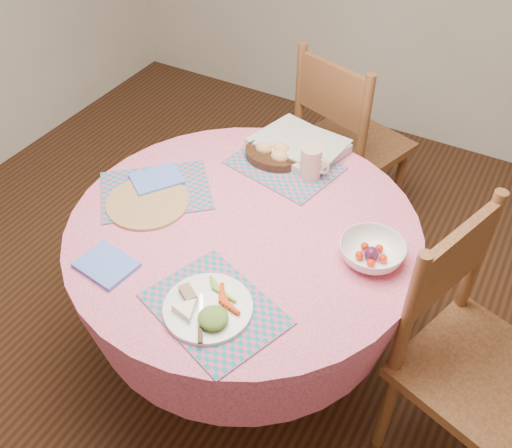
# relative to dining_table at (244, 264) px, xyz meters

# --- Properties ---
(ground) EXTENTS (4.00, 4.00, 0.00)m
(ground) POSITION_rel_dining_table_xyz_m (0.00, 0.00, -0.56)
(ground) COLOR #331C0F
(ground) RESTS_ON ground
(dining_table) EXTENTS (1.24, 1.24, 0.75)m
(dining_table) POSITION_rel_dining_table_xyz_m (0.00, 0.00, 0.00)
(dining_table) COLOR pink
(dining_table) RESTS_ON ground
(chair_right) EXTENTS (0.57, 0.59, 1.02)m
(chair_right) POSITION_rel_dining_table_xyz_m (0.82, 0.03, -0.03)
(chair_right) COLOR brown
(chair_right) RESTS_ON ground
(chair_back) EXTENTS (0.58, 0.57, 1.00)m
(chair_back) POSITION_rel_dining_table_xyz_m (0.00, 0.98, -0.03)
(chair_back) COLOR brown
(chair_back) RESTS_ON ground
(placemat_front) EXTENTS (0.48, 0.42, 0.01)m
(placemat_front) POSITION_rel_dining_table_xyz_m (0.11, -0.36, 0.20)
(placemat_front) COLOR #157B79
(placemat_front) RESTS_ON dining_table
(placemat_left) EXTENTS (0.50, 0.49, 0.01)m
(placemat_left) POSITION_rel_dining_table_xyz_m (-0.38, 0.00, 0.20)
(placemat_left) COLOR #157B79
(placemat_left) RESTS_ON dining_table
(placemat_back) EXTENTS (0.45, 0.38, 0.01)m
(placemat_back) POSITION_rel_dining_table_xyz_m (-0.04, 0.38, 0.20)
(placemat_back) COLOR #157B79
(placemat_back) RESTS_ON dining_table
(wicker_trivet) EXTENTS (0.30, 0.30, 0.01)m
(wicker_trivet) POSITION_rel_dining_table_xyz_m (-0.36, -0.07, 0.20)
(wicker_trivet) COLOR #AC784A
(wicker_trivet) RESTS_ON dining_table
(napkin_near) EXTENTS (0.20, 0.16, 0.01)m
(napkin_near) POSITION_rel_dining_table_xyz_m (-0.29, -0.39, 0.20)
(napkin_near) COLOR #5574DB
(napkin_near) RESTS_ON dining_table
(napkin_far) EXTENTS (0.22, 0.23, 0.01)m
(napkin_far) POSITION_rel_dining_table_xyz_m (-0.41, 0.05, 0.21)
(napkin_far) COLOR #5574DB
(napkin_far) RESTS_ON placemat_left
(dinner_plate) EXTENTS (0.27, 0.27, 0.05)m
(dinner_plate) POSITION_rel_dining_table_xyz_m (0.10, -0.38, 0.22)
(dinner_plate) COLOR white
(dinner_plate) RESTS_ON placemat_front
(bread_bowl) EXTENTS (0.23, 0.23, 0.08)m
(bread_bowl) POSITION_rel_dining_table_xyz_m (-0.09, 0.39, 0.23)
(bread_bowl) COLOR black
(bread_bowl) RESTS_ON placemat_back
(latte_mug) EXTENTS (0.12, 0.08, 0.13)m
(latte_mug) POSITION_rel_dining_table_xyz_m (0.09, 0.36, 0.27)
(latte_mug) COLOR #C9A98A
(latte_mug) RESTS_ON placemat_back
(fruit_bowl) EXTENTS (0.24, 0.24, 0.07)m
(fruit_bowl) POSITION_rel_dining_table_xyz_m (0.44, 0.06, 0.23)
(fruit_bowl) COLOR white
(fruit_bowl) RESTS_ON dining_table
(newspaper_stack) EXTENTS (0.40, 0.35, 0.04)m
(newspaper_stack) POSITION_rel_dining_table_xyz_m (-0.03, 0.50, 0.22)
(newspaper_stack) COLOR silver
(newspaper_stack) RESTS_ON dining_table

